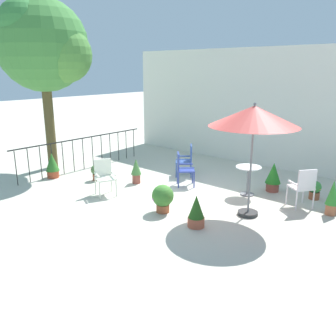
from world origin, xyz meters
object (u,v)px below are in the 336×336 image
(patio_chair_0, at_px, (183,167))
(patio_chair_2, at_px, (104,175))
(potted_plant_6, at_px, (52,165))
(potted_plant_7, at_px, (96,171))
(shade_tree, at_px, (44,45))
(potted_plant_4, at_px, (315,190))
(potted_plant_0, at_px, (273,176))
(potted_plant_1, at_px, (332,197))
(patio_chair_3, at_px, (187,159))
(potted_plant_2, at_px, (136,170))
(cafe_table_0, at_px, (248,176))
(potted_plant_5, at_px, (196,212))
(patio_umbrella_0, at_px, (254,117))
(potted_plant_3, at_px, (163,197))
(patio_chair_1, at_px, (303,185))

(patio_chair_0, relative_size, patio_chair_2, 1.03)
(potted_plant_6, xyz_separation_m, potted_plant_7, (1.17, 0.67, -0.12))
(shade_tree, bearing_deg, potted_plant_4, 19.40)
(potted_plant_0, distance_m, potted_plant_1, 1.78)
(potted_plant_4, bearing_deg, patio_chair_3, -171.58)
(shade_tree, relative_size, patio_chair_0, 5.56)
(shade_tree, bearing_deg, patio_chair_3, 28.56)
(potted_plant_1, xyz_separation_m, potted_plant_2, (-4.85, -1.26, -0.03))
(shade_tree, relative_size, potted_plant_7, 11.21)
(potted_plant_4, bearing_deg, patio_chair_2, -142.84)
(patio_chair_3, bearing_deg, potted_plant_7, -129.61)
(cafe_table_0, height_order, potted_plant_5, cafe_table_0)
(patio_umbrella_0, relative_size, potted_plant_3, 3.85)
(shade_tree, height_order, potted_plant_5, shade_tree)
(patio_chair_2, relative_size, potted_plant_3, 1.41)
(potted_plant_0, bearing_deg, potted_plant_1, -20.58)
(patio_chair_1, bearing_deg, patio_umbrella_0, -121.43)
(patio_umbrella_0, bearing_deg, potted_plant_5, -112.37)
(patio_chair_3, bearing_deg, potted_plant_6, -136.52)
(potted_plant_0, xyz_separation_m, potted_plant_6, (-5.43, -3.13, -0.02))
(potted_plant_5, bearing_deg, patio_chair_2, 179.39)
(patio_chair_0, bearing_deg, potted_plant_6, -150.11)
(potted_plant_4, bearing_deg, patio_chair_0, -156.89)
(potted_plant_4, xyz_separation_m, potted_plant_5, (-1.25, -3.20, 0.08))
(shade_tree, bearing_deg, cafe_table_0, 16.60)
(patio_chair_0, relative_size, potted_plant_0, 1.20)
(patio_chair_1, bearing_deg, potted_plant_4, 88.68)
(patio_chair_2, distance_m, potted_plant_1, 5.38)
(cafe_table_0, height_order, potted_plant_7, cafe_table_0)
(potted_plant_5, xyz_separation_m, potted_plant_7, (-4.04, 0.61, -0.06))
(patio_chair_3, distance_m, potted_plant_5, 3.56)
(potted_plant_0, relative_size, potted_plant_5, 1.14)
(patio_umbrella_0, distance_m, cafe_table_0, 2.11)
(potted_plant_3, bearing_deg, potted_plant_5, -6.67)
(shade_tree, relative_size, patio_chair_1, 5.41)
(potted_plant_6, bearing_deg, patio_chair_0, 29.89)
(potted_plant_2, bearing_deg, cafe_table_0, 22.92)
(potted_plant_2, relative_size, potted_plant_5, 1.05)
(potted_plant_3, height_order, potted_plant_5, potted_plant_5)
(potted_plant_3, bearing_deg, patio_chair_0, 115.47)
(potted_plant_3, bearing_deg, potted_plant_7, 170.76)
(potted_plant_5, bearing_deg, patio_chair_1, 62.99)
(cafe_table_0, xyz_separation_m, potted_plant_6, (-5.07, -2.44, -0.13))
(shade_tree, bearing_deg, patio_chair_0, 16.61)
(shade_tree, height_order, patio_chair_0, shade_tree)
(patio_chair_3, xyz_separation_m, potted_plant_4, (3.59, 0.53, -0.29))
(potted_plant_4, height_order, potted_plant_6, potted_plant_6)
(shade_tree, xyz_separation_m, patio_chair_1, (7.39, 1.83, -3.23))
(patio_chair_1, distance_m, patio_chair_3, 3.58)
(shade_tree, relative_size, potted_plant_2, 7.29)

